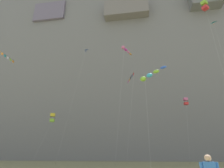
{
  "coord_description": "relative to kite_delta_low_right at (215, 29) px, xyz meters",
  "views": [
    {
      "loc": [
        2.6,
        -5.82,
        1.61
      ],
      "look_at": [
        -2.51,
        27.5,
        14.8
      ],
      "focal_mm": 29.03,
      "sensor_mm": 36.0,
      "label": 1
    }
  ],
  "objects": [
    {
      "name": "kite_box_mid_right",
      "position": [
        -3.49,
        -5.28,
        2.68
      ],
      "size": [
        1.57,
        2.55,
        34.48
      ],
      "color": "#8CCC33",
      "rests_on": "ground"
    },
    {
      "name": "cliff_face",
      "position": [
        -22.18,
        26.39,
        9.51
      ],
      "size": [
        180.0,
        33.37,
        80.23
      ],
      "color": "slate",
      "rests_on": "ground"
    },
    {
      "name": "kite_delta_low_right",
      "position": [
        0.0,
        0.0,
        0.0
      ],
      "size": [
        1.55,
        3.0,
        32.47
      ],
      "color": "teal",
      "rests_on": "ground"
    },
    {
      "name": "kite_banner_high_right",
      "position": [
        -47.19,
        -9.92,
        -10.24
      ],
      "size": [
        2.43,
        6.88,
        21.59
      ],
      "color": "black",
      "rests_on": "ground"
    },
    {
      "name": "kite_windsock_near_cliff",
      "position": [
        -17.87,
        -14.65,
        -17.99
      ],
      "size": [
        4.0,
        3.82,
        13.22
      ],
      "color": "#8CCC33",
      "rests_on": "ground"
    },
    {
      "name": "kite_delta_mid_center",
      "position": [
        -32.88,
        -1.33,
        -6.07
      ],
      "size": [
        3.33,
        5.33,
        26.89
      ],
      "color": "blue",
      "rests_on": "ground"
    },
    {
      "name": "kite_windsock_front_field",
      "position": [
        -21.95,
        -4.03,
        -6.47
      ],
      "size": [
        3.57,
        5.67,
        24.7
      ],
      "color": "pink",
      "rests_on": "ground"
    },
    {
      "name": "kite_box_upper_left",
      "position": [
        -41.88,
        3.84,
        -20.11
      ],
      "size": [
        1.46,
        5.98,
        11.62
      ],
      "color": "yellow",
      "rests_on": "ground"
    },
    {
      "name": "kite_box_upper_mid",
      "position": [
        -8.12,
        5.29,
        -16.78
      ],
      "size": [
        2.56,
        4.39,
        14.74
      ],
      "color": "pink",
      "rests_on": "ground"
    },
    {
      "name": "kite_banner_high_center",
      "position": [
        -21.36,
        3.11,
        -11.07
      ],
      "size": [
        2.33,
        7.96,
        20.47
      ],
      "color": "black",
      "rests_on": "ground"
    }
  ]
}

